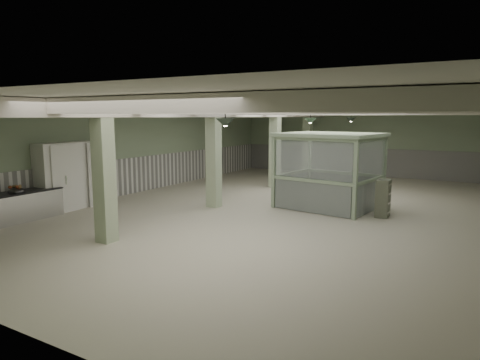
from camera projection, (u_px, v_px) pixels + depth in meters
The scene contains 26 objects.
floor at pixel (290, 209), 14.95m from camera, with size 20.00×20.00×0.00m, color beige.
ceiling at pixel (291, 105), 14.42m from camera, with size 14.00×20.00×0.02m, color silver.
wall_back at pixel (364, 143), 23.24m from camera, with size 14.00×0.02×3.60m, color #91A786.
wall_front at pixel (11, 215), 6.13m from camera, with size 14.00×0.02×3.60m, color #91A786.
wall_left at pixel (139, 150), 18.16m from camera, with size 0.02×20.00×3.60m, color #91A786.
wainscot_left at pixel (140, 174), 18.30m from camera, with size 0.05×19.90×1.50m, color white.
wainscot_back at pixel (363, 162), 23.37m from camera, with size 13.90×0.05×1.50m, color white.
girder at pixel (228, 112), 15.69m from camera, with size 0.45×19.90×0.40m, color silver.
beam_a at pixel (132, 105), 8.03m from camera, with size 13.90×0.35×0.32m, color silver.
beam_b at pixel (207, 107), 10.17m from camera, with size 13.90×0.35×0.32m, color silver.
beam_c at pixel (257, 109), 12.31m from camera, with size 13.90×0.35×0.32m, color silver.
beam_d at pixel (291, 110), 14.45m from camera, with size 13.90×0.35×0.32m, color silver.
beam_e at pixel (317, 111), 16.58m from camera, with size 13.90×0.35×0.32m, color silver.
beam_f at pixel (337, 112), 18.72m from camera, with size 13.90×0.35×0.32m, color silver.
beam_g at pixel (353, 112), 20.86m from camera, with size 13.90×0.35×0.32m, color silver.
column_a at pixel (104, 173), 10.80m from camera, with size 0.42×0.42×3.60m, color #A6B894.
column_b at pixel (214, 157), 15.07m from camera, with size 0.42×0.42×3.60m, color #A6B894.
column_c at pixel (275, 148), 19.35m from camera, with size 0.42×0.42×3.60m, color #A6B894.
column_d at pixel (307, 143), 22.77m from camera, with size 0.42×0.42×3.60m, color #A6B894.
pendant_front at pixel (225, 123), 9.98m from camera, with size 0.44×0.44×0.22m, color #29372B.
pendant_mid at pixel (310, 121), 14.68m from camera, with size 0.44×0.44×0.22m, color #29372B.
pendant_back at pixel (351, 120), 18.96m from camera, with size 0.44×0.44×0.22m, color #29372B.
veg_colander at pixel (16, 189), 13.00m from camera, with size 0.49×0.49×0.22m, color #39383D, non-canonical shape.
walkin_cooler at pixel (74, 173), 14.94m from camera, with size 1.04×2.68×2.46m.
guard_booth at pixel (330, 158), 14.99m from camera, with size 3.62×3.19×2.63m.
filing_cabinet at pixel (383, 198), 13.67m from camera, with size 0.39×0.56×1.21m, color #5E6353.
Camera 1 is at (5.85, -13.53, 3.20)m, focal length 32.00 mm.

